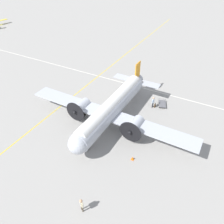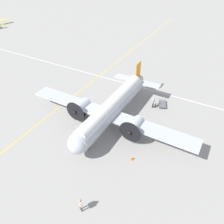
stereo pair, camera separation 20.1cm
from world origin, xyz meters
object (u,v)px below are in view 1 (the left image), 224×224
suitcase_near_door (155,105)px  baggage_cart (162,104)px  crew_foreground (81,204)px  passenger_boarding (153,101)px  airliner_main (111,109)px  traffic_cone (133,158)px

suitcase_near_door → baggage_cart: suitcase_near_door is taller
crew_foreground → suitcase_near_door: 19.82m
passenger_boarding → suitcase_near_door: passenger_boarding is taller
passenger_boarding → airliner_main: bearing=-26.0°
baggage_cart → passenger_boarding: bearing=-64.0°
airliner_main → crew_foreground: airliner_main is taller
airliner_main → suitcase_near_door: size_ratio=38.59×
airliner_main → traffic_cone: (4.78, 5.69, -2.32)m
passenger_boarding → traffic_cone: size_ratio=3.88×
traffic_cone → suitcase_near_door: bearing=-173.4°
airliner_main → traffic_cone: airliner_main is taller
crew_foreground → passenger_boarding: (-19.62, -0.00, 0.03)m
crew_foreground → baggage_cart: bearing=-65.5°
traffic_cone → passenger_boarding: bearing=-171.7°
passenger_boarding → suitcase_near_door: size_ratio=2.87×
airliner_main → crew_foreground: size_ratio=13.83×
crew_foreground → traffic_cone: crew_foreground is taller
crew_foreground → baggage_cart: size_ratio=0.77×
suitcase_near_door → airliner_main: bearing=-32.5°
traffic_cone → crew_foreground: bearing=-11.5°
suitcase_near_door → passenger_boarding: bearing=-62.0°
suitcase_near_door → baggage_cart: size_ratio=0.28×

